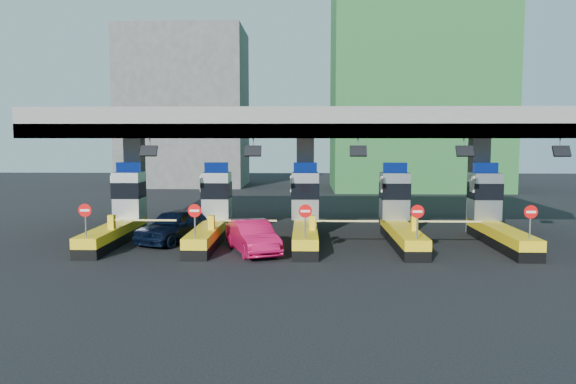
{
  "coord_description": "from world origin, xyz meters",
  "views": [
    {
      "loc": [
        -0.05,
        -29.58,
        5.49
      ],
      "look_at": [
        -0.92,
        0.0,
        2.67
      ],
      "focal_mm": 35.0,
      "sensor_mm": 36.0,
      "label": 1
    }
  ],
  "objects": [
    {
      "name": "red_car",
      "position": [
        -2.54,
        -2.99,
        0.78
      ],
      "size": [
        3.21,
        5.0,
        1.56
      ],
      "primitive_type": "imported",
      "rotation": [
        0.0,
        0.0,
        0.36
      ],
      "color": "#C60F44",
      "rests_on": "ground"
    },
    {
      "name": "toll_lane_center",
      "position": [
        0.0,
        0.28,
        1.4
      ],
      "size": [
        4.43,
        8.0,
        4.16
      ],
      "color": "black",
      "rests_on": "ground"
    },
    {
      "name": "bg_building_scaffold",
      "position": [
        12.0,
        32.0,
        14.0
      ],
      "size": [
        18.0,
        12.0,
        28.0
      ],
      "primitive_type": "cube",
      "color": "#1E5926",
      "rests_on": "ground"
    },
    {
      "name": "toll_lane_far_left",
      "position": [
        -10.0,
        0.28,
        1.4
      ],
      "size": [
        4.43,
        8.0,
        4.16
      ],
      "color": "black",
      "rests_on": "ground"
    },
    {
      "name": "bg_building_concrete",
      "position": [
        -14.0,
        36.0,
        9.0
      ],
      "size": [
        14.0,
        10.0,
        18.0
      ],
      "primitive_type": "cube",
      "color": "#4C4C49",
      "rests_on": "ground"
    },
    {
      "name": "toll_lane_right",
      "position": [
        5.0,
        0.28,
        1.4
      ],
      "size": [
        4.43,
        8.0,
        4.16
      ],
      "color": "black",
      "rests_on": "ground"
    },
    {
      "name": "toll_canopy",
      "position": [
        0.0,
        2.87,
        6.13
      ],
      "size": [
        28.0,
        12.09,
        7.0
      ],
      "color": "slate",
      "rests_on": "ground"
    },
    {
      "name": "ground",
      "position": [
        0.0,
        0.0,
        0.0
      ],
      "size": [
        120.0,
        120.0,
        0.0
      ],
      "primitive_type": "plane",
      "color": "black",
      "rests_on": "ground"
    },
    {
      "name": "van",
      "position": [
        -6.9,
        -0.23,
        0.89
      ],
      "size": [
        3.96,
        5.61,
        1.77
      ],
      "primitive_type": "imported",
      "rotation": [
        0.0,
        0.0,
        -0.4
      ],
      "color": "black",
      "rests_on": "ground"
    },
    {
      "name": "toll_lane_left",
      "position": [
        -5.0,
        0.28,
        1.4
      ],
      "size": [
        4.43,
        8.0,
        4.16
      ],
      "color": "black",
      "rests_on": "ground"
    },
    {
      "name": "toll_lane_far_right",
      "position": [
        10.0,
        0.28,
        1.4
      ],
      "size": [
        4.43,
        8.0,
        4.16
      ],
      "color": "black",
      "rests_on": "ground"
    }
  ]
}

